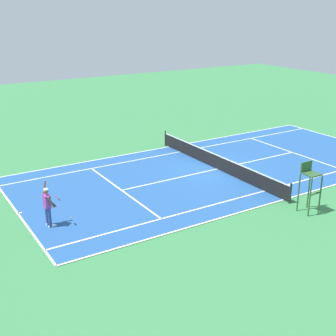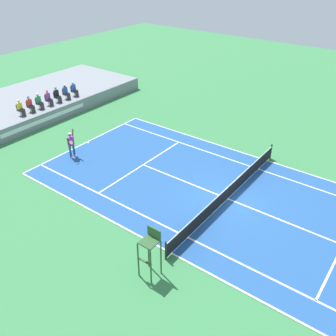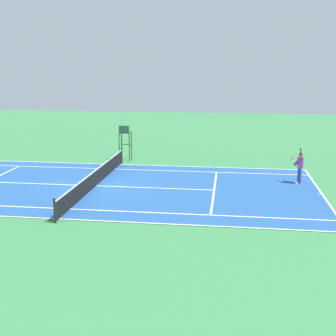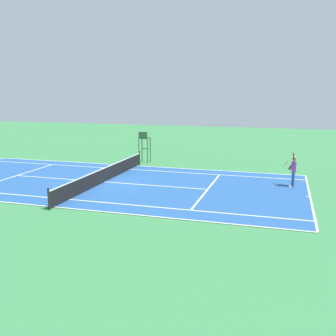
{
  "view_description": "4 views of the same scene",
  "coord_description": "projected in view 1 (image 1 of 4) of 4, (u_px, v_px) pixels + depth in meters",
  "views": [
    {
      "loc": [
        -20.5,
        16.22,
        9.26
      ],
      "look_at": [
        -0.62,
        3.86,
        1.0
      ],
      "focal_mm": 48.77,
      "sensor_mm": 36.0,
      "label": 1
    },
    {
      "loc": [
        -15.87,
        -7.57,
        12.61
      ],
      "look_at": [
        -0.62,
        3.86,
        1.0
      ],
      "focal_mm": 39.32,
      "sensor_mm": 36.0,
      "label": 2
    },
    {
      "loc": [
        23.09,
        7.1,
        6.45
      ],
      "look_at": [
        -0.62,
        3.86,
        1.0
      ],
      "focal_mm": 48.42,
      "sensor_mm": 36.0,
      "label": 3
    },
    {
      "loc": [
        21.13,
        10.41,
        5.49
      ],
      "look_at": [
        -0.62,
        3.86,
        1.0
      ],
      "focal_mm": 41.54,
      "sensor_mm": 36.0,
      "label": 4
    }
  ],
  "objects": [
    {
      "name": "ground_plane",
      "position": [
        217.0,
        169.0,
        27.58
      ],
      "size": [
        80.0,
        80.0,
        0.0
      ],
      "primitive_type": "plane",
      "color": "#387F47"
    },
    {
      "name": "court",
      "position": [
        217.0,
        169.0,
        27.57
      ],
      "size": [
        11.08,
        23.88,
        0.03
      ],
      "color": "#235193",
      "rests_on": "ground"
    },
    {
      "name": "net",
      "position": [
        217.0,
        161.0,
        27.4
      ],
      "size": [
        11.98,
        0.1,
        1.07
      ],
      "color": "black",
      "rests_on": "ground"
    },
    {
      "name": "tennis_player",
      "position": [
        48.0,
        206.0,
        20.1
      ],
      "size": [
        0.76,
        0.64,
        2.08
      ],
      "color": "navy",
      "rests_on": "ground"
    },
    {
      "name": "tennis_ball",
      "position": [
        71.0,
        218.0,
        21.19
      ],
      "size": [
        0.07,
        0.07,
        0.07
      ],
      "primitive_type": "sphere",
      "color": "#D1E533",
      "rests_on": "ground"
    },
    {
      "name": "umpire_chair",
      "position": [
        310.0,
        181.0,
        21.43
      ],
      "size": [
        0.77,
        0.77,
        2.44
      ],
      "color": "#2D562D",
      "rests_on": "ground"
    }
  ]
}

